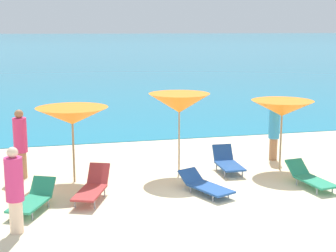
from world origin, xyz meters
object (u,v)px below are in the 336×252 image
object	(u,v)px
lounge_chair_2	(310,177)
lounge_chair_3	(205,185)
umbrella_3	(282,108)
umbrella_1	(72,116)
lounge_chair_0	(92,187)
umbrella_2	(179,103)
beachgoer_1	(15,188)
beachgoer_0	(20,142)
lounge_chair_5	(33,199)
lounge_chair_4	(228,162)
beachgoer_2	(274,130)

from	to	relation	value
lounge_chair_2	lounge_chair_3	distance (m)	2.85
umbrella_3	umbrella_1	bearing A→B (deg)	178.05
lounge_chair_0	lounge_chair_3	world-z (taller)	lounge_chair_0
umbrella_2	beachgoer_1	world-z (taller)	umbrella_2
umbrella_2	beachgoer_0	xyz separation A→B (m)	(-4.36, 0.62, -1.02)
umbrella_3	beachgoer_0	bearing A→B (deg)	172.97
beachgoer_0	umbrella_3	bearing A→B (deg)	-161.78
lounge_chair_2	umbrella_1	bearing A→B (deg)	154.87
lounge_chair_3	lounge_chair_5	size ratio (longest dim) A/B	1.08
umbrella_1	umbrella_3	size ratio (longest dim) A/B	1.00
umbrella_1	lounge_chair_4	world-z (taller)	umbrella_1
umbrella_3	lounge_chair_5	size ratio (longest dim) A/B	1.30
lounge_chair_4	beachgoer_0	size ratio (longest dim) A/B	0.73
umbrella_3	lounge_chair_0	bearing A→B (deg)	-166.30
umbrella_3	beachgoer_2	bearing A→B (deg)	74.91
lounge_chair_5	umbrella_2	bearing A→B (deg)	52.38
beachgoer_1	beachgoer_2	bearing A→B (deg)	-128.64
umbrella_2	beachgoer_2	size ratio (longest dim) A/B	1.26
umbrella_3	lounge_chair_4	world-z (taller)	umbrella_3
lounge_chair_3	umbrella_2	bearing A→B (deg)	72.75
umbrella_1	lounge_chair_5	xyz separation A→B (m)	(-1.05, -1.98, -1.55)
umbrella_1	lounge_chair_2	distance (m)	6.48
lounge_chair_4	beachgoer_2	bearing A→B (deg)	28.29
lounge_chair_5	beachgoer_2	world-z (taller)	beachgoer_2
lounge_chair_0	lounge_chair_3	xyz separation A→B (m)	(2.80, -0.22, -0.10)
umbrella_1	beachgoer_2	bearing A→B (deg)	7.46
umbrella_1	beachgoer_2	size ratio (longest dim) A/B	1.12
lounge_chair_5	beachgoer_0	bearing A→B (deg)	122.40
lounge_chair_0	beachgoer_1	xyz separation A→B (m)	(-1.69, -1.66, 0.62)
umbrella_2	lounge_chair_2	xyz separation A→B (m)	(3.01, -2.03, -1.78)
lounge_chair_2	lounge_chair_3	world-z (taller)	lounge_chair_2
lounge_chair_0	beachgoer_0	world-z (taller)	beachgoer_0
lounge_chair_4	lounge_chair_2	bearing A→B (deg)	-46.80
lounge_chair_3	beachgoer_2	distance (m)	4.14
lounge_chair_5	beachgoer_1	distance (m)	1.46
beachgoer_2	lounge_chair_5	bearing A→B (deg)	65.84
lounge_chair_3	lounge_chair_4	world-z (taller)	lounge_chair_4
lounge_chair_3	lounge_chair_5	world-z (taller)	lounge_chair_5
umbrella_3	lounge_chair_0	distance (m)	6.00
umbrella_1	lounge_chair_3	world-z (taller)	umbrella_1
lounge_chair_0	beachgoer_2	xyz separation A→B (m)	(5.92, 2.40, 0.65)
lounge_chair_2	lounge_chair_5	xyz separation A→B (m)	(-7.03, -0.04, 0.01)
lounge_chair_2	lounge_chair_0	bearing A→B (deg)	169.20
lounge_chair_4	beachgoer_1	xyz separation A→B (m)	(-5.73, -3.13, 0.65)
lounge_chair_3	lounge_chair_4	size ratio (longest dim) A/B	1.22
lounge_chair_2	lounge_chair_5	size ratio (longest dim) A/B	1.07
umbrella_1	lounge_chair_3	xyz separation A→B (m)	(3.14, -1.80, -1.60)
umbrella_2	lounge_chair_5	size ratio (longest dim) A/B	1.47
umbrella_1	umbrella_2	size ratio (longest dim) A/B	0.88
beachgoer_1	lounge_chair_4	bearing A→B (deg)	-128.01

